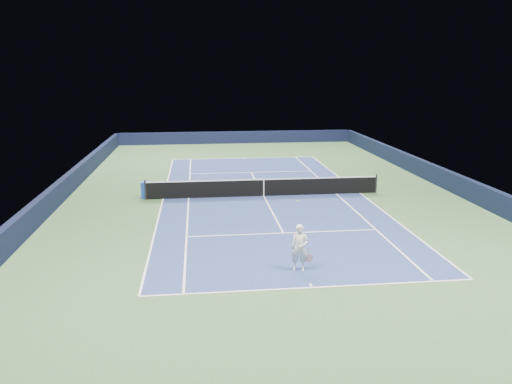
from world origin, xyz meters
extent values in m
plane|color=#35572F|center=(0.00, 0.00, 0.00)|extent=(40.00, 40.00, 0.00)
cube|color=black|center=(0.00, 19.82, 0.55)|extent=(22.00, 0.35, 1.10)
cube|color=black|center=(10.82, 0.00, 0.55)|extent=(0.35, 40.00, 1.10)
cube|color=black|center=(-10.82, 0.00, 0.55)|extent=(0.35, 40.00, 1.10)
cube|color=navy|center=(0.00, 0.00, 0.00)|extent=(10.97, 23.77, 0.01)
cube|color=white|center=(0.00, 11.88, 0.01)|extent=(10.97, 0.08, 0.00)
cube|color=white|center=(0.00, -11.88, 0.01)|extent=(10.97, 0.08, 0.00)
cube|color=white|center=(5.49, 0.00, 0.01)|extent=(0.08, 23.77, 0.00)
cube|color=white|center=(-5.49, 0.00, 0.01)|extent=(0.08, 23.77, 0.00)
cube|color=white|center=(4.12, 0.00, 0.01)|extent=(0.08, 23.77, 0.00)
cube|color=white|center=(-4.12, 0.00, 0.01)|extent=(0.08, 23.77, 0.00)
cube|color=white|center=(0.00, 6.40, 0.01)|extent=(8.23, 0.08, 0.00)
cube|color=white|center=(0.00, -6.40, 0.01)|extent=(8.23, 0.08, 0.00)
cube|color=white|center=(0.00, 0.00, 0.01)|extent=(0.08, 12.80, 0.00)
cube|color=white|center=(0.00, 11.73, 0.01)|extent=(0.08, 0.30, 0.00)
cube|color=white|center=(0.00, -11.73, 0.01)|extent=(0.08, 0.30, 0.00)
cylinder|color=black|center=(-6.40, 0.00, 0.54)|extent=(0.10, 0.10, 1.07)
cylinder|color=black|center=(6.40, 0.00, 0.54)|extent=(0.10, 0.10, 1.07)
cube|color=black|center=(0.00, 0.00, 0.46)|extent=(12.80, 0.03, 0.91)
cube|color=white|center=(0.00, 0.00, 0.94)|extent=(12.80, 0.04, 0.06)
cube|color=white|center=(0.00, 0.00, 0.46)|extent=(0.05, 0.04, 0.91)
cube|color=blue|center=(-6.40, 0.41, 0.44)|extent=(0.56, 0.52, 0.89)
cube|color=white|center=(-6.11, 0.41, 0.45)|extent=(0.03, 0.40, 0.40)
imported|color=white|center=(-0.13, -10.43, 0.84)|extent=(0.68, 0.53, 1.66)
cylinder|color=pink|center=(0.19, -10.48, 0.70)|extent=(0.03, 0.03, 0.27)
cylinder|color=black|center=(0.19, -10.48, 0.46)|extent=(0.27, 0.02, 0.27)
cylinder|color=#CB839B|center=(0.19, -10.48, 0.46)|extent=(0.29, 0.03, 0.29)
sphere|color=#C6D42C|center=(-0.03, -9.43, 2.23)|extent=(0.07, 0.07, 0.07)
camera|label=1|loc=(-3.53, -26.42, 6.91)|focal=35.00mm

